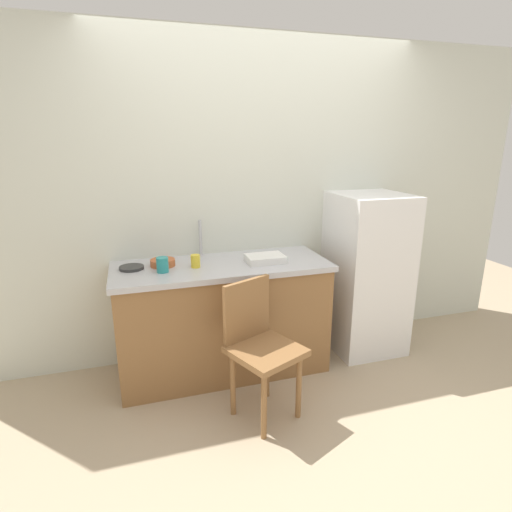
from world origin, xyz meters
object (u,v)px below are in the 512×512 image
object	(u,v)px
chair	(259,343)
hotplate	(131,268)
refrigerator	(366,273)
cup_teal	(162,265)
terracotta_bowl	(163,263)
cup_yellow	(195,261)
dish_tray	(265,258)

from	to	relation	value
chair	hotplate	distance (m)	1.05
refrigerator	cup_teal	xyz separation A→B (m)	(-1.66, -0.08, 0.25)
chair	cup_teal	xyz separation A→B (m)	(-0.53, 0.52, 0.42)
terracotta_bowl	cup_teal	world-z (taller)	cup_teal
refrigerator	chair	size ratio (longest dim) A/B	1.49
terracotta_bowl	cup_yellow	distance (m)	0.24
dish_tray	hotplate	xyz separation A→B (m)	(-0.95, 0.11, -0.02)
dish_tray	cup_teal	distance (m)	0.75
refrigerator	cup_teal	bearing A→B (deg)	-177.16
chair	hotplate	xyz separation A→B (m)	(-0.74, 0.65, 0.37)
cup_yellow	cup_teal	size ratio (longest dim) A/B	0.88
chair	terracotta_bowl	xyz separation A→B (m)	(-0.52, 0.66, 0.39)
chair	cup_yellow	distance (m)	0.76
dish_tray	cup_teal	world-z (taller)	cup_teal
cup_yellow	refrigerator	bearing A→B (deg)	1.63
cup_yellow	terracotta_bowl	bearing A→B (deg)	155.08
terracotta_bowl	hotplate	xyz separation A→B (m)	(-0.22, -0.01, -0.01)
refrigerator	terracotta_bowl	distance (m)	1.66
chair	dish_tray	world-z (taller)	dish_tray
cup_teal	dish_tray	bearing A→B (deg)	1.71
hotplate	cup_teal	distance (m)	0.25
refrigerator	cup_yellow	bearing A→B (deg)	-178.37
cup_teal	chair	bearing A→B (deg)	-44.14
terracotta_bowl	refrigerator	bearing A→B (deg)	-2.15
dish_tray	cup_yellow	xyz separation A→B (m)	(-0.52, 0.02, 0.02)
chair	dish_tray	xyz separation A→B (m)	(0.22, 0.54, 0.39)
refrigerator	terracotta_bowl	bearing A→B (deg)	177.85
refrigerator	terracotta_bowl	world-z (taller)	refrigerator
dish_tray	terracotta_bowl	size ratio (longest dim) A/B	1.60
chair	cup_teal	distance (m)	0.85
terracotta_bowl	cup_teal	size ratio (longest dim) A/B	1.68
cup_yellow	dish_tray	bearing A→B (deg)	-2.15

